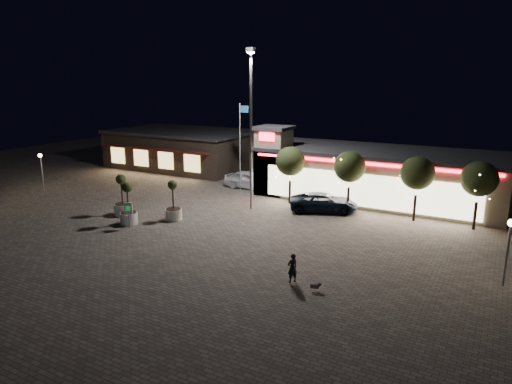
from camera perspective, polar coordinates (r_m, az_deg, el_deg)
The scene contains 19 objects.
ground at distance 31.39m, azimuth -11.09°, elevation -5.11°, with size 90.00×90.00×0.00m, color #6D6358.
retail_building at distance 40.38m, azimuth 14.30°, elevation 2.24°, with size 20.40×8.40×6.10m.
restaurant_building at distance 54.63m, azimuth -9.07°, elevation 5.41°, with size 16.40×11.00×4.30m.
floodlight_pole at distance 35.27m, azimuth -0.64°, elevation 8.92°, with size 0.60×0.40×12.38m.
flagpole at distance 41.77m, azimuth -1.90°, elevation 6.56°, with size 0.95×0.10×8.00m.
lamp_post_west at distance 46.47m, azimuth -25.28°, elevation 3.13°, with size 0.36×0.36×3.48m.
lamp_post_east at distance 25.71m, azimuth 29.08°, elevation -5.19°, with size 0.36×0.36×3.48m.
string_tree_a at distance 37.47m, azimuth 4.32°, elevation 3.85°, with size 2.42×2.42×4.79m.
string_tree_b at distance 35.71m, azimuth 11.63°, elevation 3.10°, with size 2.42×2.42×4.79m.
string_tree_c at distance 34.59m, azimuth 19.54°, elevation 2.23°, with size 2.42×2.42×4.79m.
string_tree_d at distance 34.20m, azimuth 26.14°, elevation 1.47°, with size 2.42×2.42×4.79m.
pickup_truck at distance 36.02m, azimuth 8.46°, elevation -1.29°, with size 2.43×5.28×1.47m, color black.
white_sedan at distance 43.14m, azimuth -0.83°, elevation 1.53°, with size 1.96×4.86×1.66m, color white.
pedestrian at distance 23.54m, azimuth 4.57°, elevation -9.46°, with size 0.56×0.37×1.55m, color black.
dog at distance 22.95m, azimuth 7.54°, elevation -11.51°, with size 0.54×0.35×0.29m.
planter_left at distance 36.08m, azimuth -16.34°, elevation -1.28°, with size 1.30×1.30×3.18m.
planter_mid at distance 33.77m, azimuth -15.65°, elevation -2.32°, with size 1.25×1.25×3.07m.
planter_right at distance 34.03m, azimuth -10.29°, elevation -1.93°, with size 1.22×1.22×3.00m.
valet_sign at distance 32.69m, azimuth -15.65°, elevation -2.23°, with size 0.61×0.19×1.85m.
Camera 1 is at (19.37, -22.54, 10.11)m, focal length 32.00 mm.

